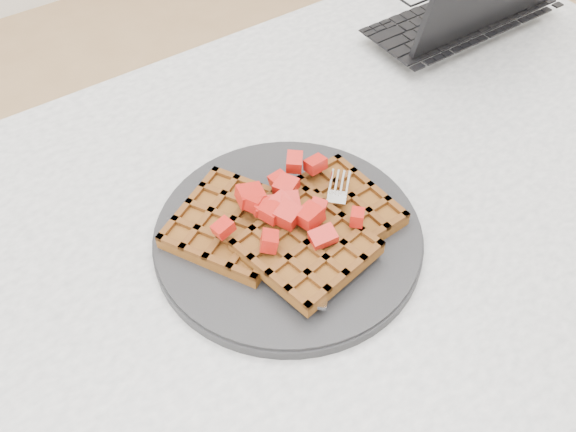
{
  "coord_description": "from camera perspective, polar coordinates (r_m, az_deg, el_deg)",
  "views": [
    {
      "loc": [
        -0.29,
        -0.33,
        1.28
      ],
      "look_at": [
        -0.04,
        0.03,
        0.79
      ],
      "focal_mm": 40.0,
      "sensor_mm": 36.0,
      "label": 1
    }
  ],
  "objects": [
    {
      "name": "table",
      "position": [
        0.78,
        3.76,
        -7.39
      ],
      "size": [
        1.2,
        0.8,
        0.75
      ],
      "color": "silver",
      "rests_on": "ground"
    },
    {
      "name": "plate",
      "position": [
        0.68,
        0.0,
        -1.78
      ],
      "size": [
        0.29,
        0.29,
        0.02
      ],
      "primitive_type": "cylinder",
      "color": "black",
      "rests_on": "table"
    },
    {
      "name": "waffles",
      "position": [
        0.66,
        0.2,
        -0.92
      ],
      "size": [
        0.23,
        0.22,
        0.03
      ],
      "color": "brown",
      "rests_on": "plate"
    },
    {
      "name": "strawberry_pile",
      "position": [
        0.65,
        0.0,
        0.82
      ],
      "size": [
        0.15,
        0.15,
        0.02
      ],
      "primitive_type": null,
      "color": "#8C0604",
      "rests_on": "waffles"
    },
    {
      "name": "fork",
      "position": [
        0.66,
        3.9,
        -1.5
      ],
      "size": [
        0.14,
        0.14,
        0.02
      ],
      "primitive_type": null,
      "rotation": [
        0.0,
        0.0,
        -0.78
      ],
      "color": "silver",
      "rests_on": "plate"
    },
    {
      "name": "laptop",
      "position": [
        1.02,
        14.63,
        17.91
      ],
      "size": [
        0.3,
        0.22,
        0.2
      ],
      "rotation": [
        0.0,
        0.0,
        3.13
      ],
      "color": "black",
      "rests_on": "table"
    }
  ]
}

